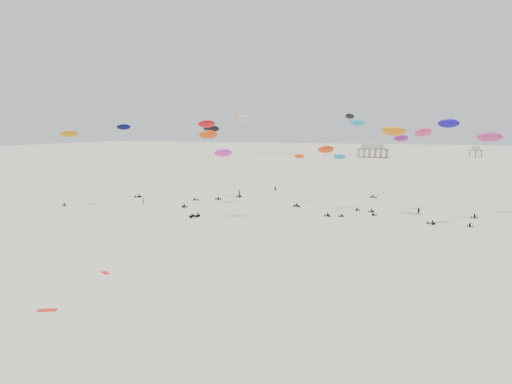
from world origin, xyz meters
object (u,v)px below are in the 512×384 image
at_px(rig_0, 68,145).
at_px(spectator_0, 143,204).
at_px(rig_9, 128,149).
at_px(pavilion_small, 476,152).
at_px(rig_4, 326,160).
at_px(pavilion_main, 372,152).

height_order(rig_0, spectator_0, rig_0).
relative_size(rig_9, spectator_0, 10.88).
xyz_separation_m(pavilion_small, rig_4, (-49.13, -268.76, 9.77)).
distance_m(pavilion_main, rig_4, 239.84).
relative_size(pavilion_small, rig_0, 0.43).
distance_m(rig_4, rig_9, 63.38).
bearing_deg(spectator_0, rig_4, -127.90).
height_order(rig_4, rig_9, rig_9).
relative_size(pavilion_main, rig_9, 0.92).
relative_size(pavilion_small, spectator_0, 4.28).
height_order(pavilion_small, rig_9, rig_9).
xyz_separation_m(pavilion_main, rig_4, (20.87, -238.76, 9.03)).
height_order(rig_0, rig_4, rig_0).
height_order(rig_9, spectator_0, rig_9).
bearing_deg(rig_9, pavilion_small, -38.28).
bearing_deg(spectator_0, rig_0, 63.97).
distance_m(pavilion_small, rig_4, 273.38).
relative_size(pavilion_main, spectator_0, 9.99).
distance_m(pavilion_main, pavilion_small, 76.16).
xyz_separation_m(pavilion_small, spectator_0, (-99.62, -278.27, -3.49)).
bearing_deg(rig_0, pavilion_small, -152.00).
bearing_deg(pavilion_small, rig_0, -112.49).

